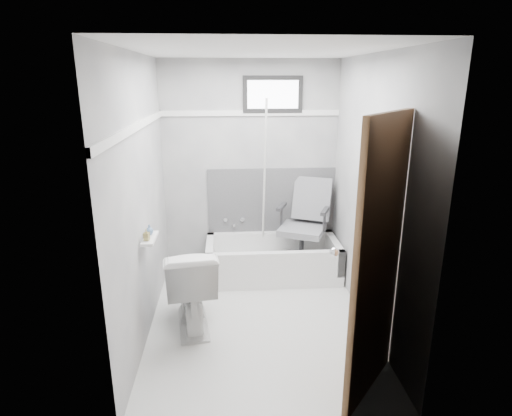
{
  "coord_description": "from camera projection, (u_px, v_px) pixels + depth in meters",
  "views": [
    {
      "loc": [
        -0.27,
        -3.56,
        2.19
      ],
      "look_at": [
        0.0,
        0.35,
        1.0
      ],
      "focal_mm": 30.0,
      "sensor_mm": 36.0,
      "label": 1
    }
  ],
  "objects": [
    {
      "name": "wall_right",
      "position": [
        372.0,
        196.0,
        3.77
      ],
      "size": [
        0.02,
        2.6,
        2.4
      ],
      "primitive_type": "cube",
      "color": "gray",
      "rests_on": "floor"
    },
    {
      "name": "wall_front",
      "position": [
        276.0,
        258.0,
        2.46
      ],
      "size": [
        2.0,
        0.02,
        2.4
      ],
      "primitive_type": "cube",
      "color": "gray",
      "rests_on": "floor"
    },
    {
      "name": "wall_left",
      "position": [
        142.0,
        200.0,
        3.64
      ],
      "size": [
        0.02,
        2.6,
        2.4
      ],
      "primitive_type": "cube",
      "color": "gray",
      "rests_on": "floor"
    },
    {
      "name": "floor",
      "position": [
        259.0,
        319.0,
        4.05
      ],
      "size": [
        2.6,
        2.6,
        0.0
      ],
      "primitive_type": "plane",
      "color": "silver",
      "rests_on": "ground"
    },
    {
      "name": "wall_back",
      "position": [
        250.0,
        168.0,
        4.94
      ],
      "size": [
        2.0,
        0.02,
        2.4
      ],
      "primitive_type": "cube",
      "color": "gray",
      "rests_on": "floor"
    },
    {
      "name": "toilet",
      "position": [
        191.0,
        286.0,
        3.86
      ],
      "size": [
        0.56,
        0.86,
        0.79
      ],
      "primitive_type": "imported",
      "rotation": [
        0.0,
        0.0,
        3.28
      ],
      "color": "white",
      "rests_on": "floor"
    },
    {
      "name": "backerboard",
      "position": [
        272.0,
        201.0,
        5.07
      ],
      "size": [
        1.5,
        0.02,
        0.78
      ],
      "primitive_type": "cube",
      "color": "#4C4C4F",
      "rests_on": "wall_back"
    },
    {
      "name": "office_chair",
      "position": [
        302.0,
        224.0,
        4.85
      ],
      "size": [
        0.75,
        0.75,
        0.98
      ],
      "primitive_type": null,
      "rotation": [
        0.0,
        0.0,
        -0.41
      ],
      "color": "slate",
      "rests_on": "bathtub"
    },
    {
      "name": "ceiling",
      "position": [
        259.0,
        50.0,
        3.35
      ],
      "size": [
        2.6,
        2.6,
        0.0
      ],
      "primitive_type": "plane",
      "rotation": [
        3.14,
        0.0,
        0.0
      ],
      "color": "silver",
      "rests_on": "floor"
    },
    {
      "name": "pole",
      "position": [
        264.0,
        185.0,
        4.77
      ],
      "size": [
        0.02,
        0.44,
        1.91
      ],
      "primitive_type": "cylinder",
      "rotation": [
        0.22,
        0.0,
        0.0
      ],
      "color": "silver",
      "rests_on": "bathtub"
    },
    {
      "name": "door",
      "position": [
        435.0,
        282.0,
        2.6
      ],
      "size": [
        0.78,
        0.78,
        2.0
      ],
      "primitive_type": null,
      "color": "brown",
      "rests_on": "floor"
    },
    {
      "name": "faucet",
      "position": [
        234.0,
        222.0,
        5.09
      ],
      "size": [
        0.26,
        0.1,
        0.16
      ],
      "primitive_type": null,
      "color": "silver",
      "rests_on": "wall_back"
    },
    {
      "name": "soap_bottle_a",
      "position": [
        146.0,
        235.0,
        3.5
      ],
      "size": [
        0.05,
        0.05,
        0.1
      ],
      "primitive_type": "imported",
      "rotation": [
        0.0,
        0.0,
        -0.2
      ],
      "color": "olive",
      "rests_on": "shelf"
    },
    {
      "name": "soap_bottle_b",
      "position": [
        149.0,
        229.0,
        3.63
      ],
      "size": [
        0.09,
        0.09,
        0.09
      ],
      "primitive_type": "imported",
      "rotation": [
        0.0,
        0.0,
        0.37
      ],
      "color": "slate",
      "rests_on": "shelf"
    },
    {
      "name": "trim_back",
      "position": [
        250.0,
        113.0,
        4.75
      ],
      "size": [
        2.0,
        0.02,
        0.06
      ],
      "primitive_type": "cube",
      "color": "white",
      "rests_on": "wall_back"
    },
    {
      "name": "shelf",
      "position": [
        150.0,
        238.0,
        3.59
      ],
      "size": [
        0.1,
        0.32,
        0.02
      ],
      "primitive_type": "cube",
      "color": "white",
      "rests_on": "wall_left"
    },
    {
      "name": "bathtub",
      "position": [
        273.0,
        259.0,
        4.89
      ],
      "size": [
        1.5,
        0.7,
        0.42
      ],
      "primitive_type": null,
      "color": "white",
      "rests_on": "floor"
    },
    {
      "name": "window",
      "position": [
        273.0,
        94.0,
        4.71
      ],
      "size": [
        0.66,
        0.04,
        0.4
      ],
      "primitive_type": null,
      "color": "black",
      "rests_on": "wall_back"
    },
    {
      "name": "trim_left",
      "position": [
        137.0,
        126.0,
        3.46
      ],
      "size": [
        0.02,
        2.6,
        0.06
      ],
      "primitive_type": "cube",
      "color": "white",
      "rests_on": "wall_left"
    }
  ]
}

